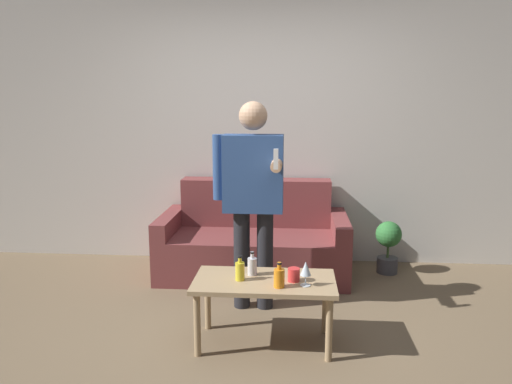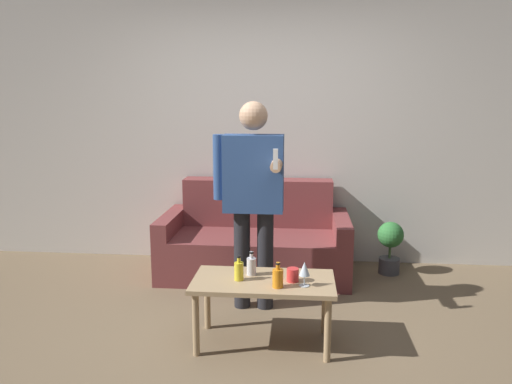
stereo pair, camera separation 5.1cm
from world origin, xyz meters
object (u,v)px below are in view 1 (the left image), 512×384
coffee_table (264,288)px  person_standing_front (253,191)px  couch (254,241)px  bottle_orange (240,271)px

coffee_table → person_standing_front: 0.81m
person_standing_front → coffee_table: bearing=-77.8°
couch → bottle_orange: 1.43m
bottle_orange → person_standing_front: size_ratio=0.10×
coffee_table → couch: bearing=97.4°
couch → bottle_orange: (0.02, -1.41, 0.22)m
couch → coffee_table: (0.18, -1.39, 0.10)m
coffee_table → bottle_orange: bearing=-172.7°
couch → coffee_table: size_ratio=1.84×
couch → coffee_table: couch is taller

